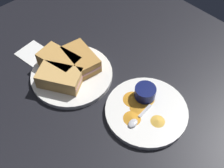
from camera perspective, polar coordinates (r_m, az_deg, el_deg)
name	(u,v)px	position (r cm, az deg, el deg)	size (l,w,h in cm)	color
ground_plane	(95,81)	(91.12, -3.61, 0.61)	(110.00, 110.00, 3.00)	black
plate_sandwich_main	(72,75)	(90.60, -8.23, 1.90)	(26.18, 26.18, 1.60)	white
sandwich_half_near	(81,59)	(90.49, -6.33, 5.13)	(14.13, 9.39, 4.80)	#C68C42
sandwich_half_far	(59,61)	(90.87, -10.76, 4.64)	(14.41, 10.09, 4.80)	tan
sandwich_half_extra	(60,78)	(86.16, -10.68, 1.26)	(15.05, 13.31, 4.80)	tan
ramekin_dark_sauce	(56,79)	(86.71, -11.45, 0.99)	(6.56, 6.56, 3.51)	#0C144C
spoon_by_dark_ramekin	(69,72)	(89.93, -8.90, 2.43)	(2.95, 9.96, 0.80)	silver
plate_chips_companion	(146,111)	(81.96, 7.06, -5.52)	(24.14, 24.14, 1.60)	white
ramekin_light_gravy	(145,92)	(82.29, 6.82, -1.69)	(6.31, 6.31, 3.78)	#0C144C
spoon_by_gravy_ramekin	(136,120)	(78.63, 4.92, -7.40)	(2.51, 9.95, 0.80)	silver
plantain_chip_scatter	(140,106)	(81.44, 5.71, -4.46)	(16.30, 15.35, 0.60)	orange
paper_napkin_folded	(34,54)	(100.63, -15.67, 6.01)	(11.00, 9.00, 0.40)	white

